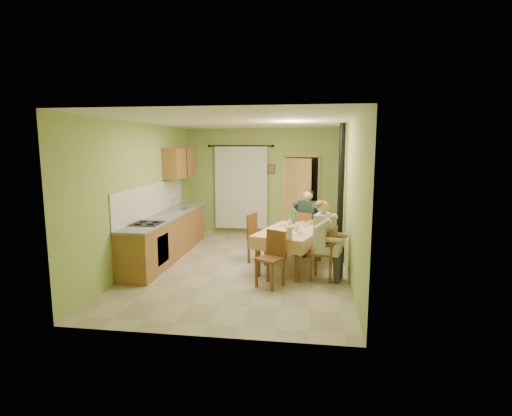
# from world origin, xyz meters

# --- Properties ---
(floor) EXTENTS (4.00, 6.00, 0.01)m
(floor) POSITION_xyz_m (0.00, 0.00, 0.00)
(floor) COLOR tan
(floor) RESTS_ON ground
(room_shell) EXTENTS (4.04, 6.04, 2.82)m
(room_shell) POSITION_xyz_m (0.00, 0.00, 1.82)
(room_shell) COLOR #98B25B
(room_shell) RESTS_ON ground
(kitchen_run) EXTENTS (0.64, 3.64, 1.56)m
(kitchen_run) POSITION_xyz_m (-1.71, 0.40, 0.48)
(kitchen_run) COLOR #8F5D2C
(kitchen_run) RESTS_ON ground
(upper_cabinets) EXTENTS (0.35, 1.40, 0.70)m
(upper_cabinets) POSITION_xyz_m (-1.82, 1.70, 1.95)
(upper_cabinets) COLOR #8F5D2C
(upper_cabinets) RESTS_ON room_shell
(curtain) EXTENTS (1.70, 0.07, 2.22)m
(curtain) POSITION_xyz_m (-0.55, 2.90, 1.26)
(curtain) COLOR black
(curtain) RESTS_ON ground
(doorway) EXTENTS (0.96, 0.54, 2.15)m
(doorway) POSITION_xyz_m (1.01, 2.85, 1.05)
(doorway) COLOR black
(doorway) RESTS_ON ground
(dining_table) EXTENTS (1.46, 1.91, 0.76)m
(dining_table) POSITION_xyz_m (0.95, -0.01, 0.38)
(dining_table) COLOR tan
(dining_table) RESTS_ON ground
(tableware) EXTENTS (0.63, 1.67, 0.33)m
(tableware) POSITION_xyz_m (0.95, -0.11, 0.81)
(tableware) COLOR white
(tableware) RESTS_ON dining_table
(chair_far) EXTENTS (0.53, 0.53, 0.95)m
(chair_far) POSITION_xyz_m (1.23, 0.98, 0.29)
(chair_far) COLOR brown
(chair_far) RESTS_ON ground
(chair_near) EXTENTS (0.53, 0.53, 0.94)m
(chair_near) POSITION_xyz_m (0.66, -1.08, 0.29)
(chair_near) COLOR brown
(chair_near) RESTS_ON ground
(chair_right) EXTENTS (0.50, 0.50, 0.96)m
(chair_right) POSITION_xyz_m (1.56, -0.61, 0.29)
(chair_right) COLOR brown
(chair_right) RESTS_ON ground
(chair_left) EXTENTS (0.53, 0.53, 0.99)m
(chair_left) POSITION_xyz_m (0.30, 0.33, 0.29)
(chair_left) COLOR brown
(chair_left) RESTS_ON ground
(man_far) EXTENTS (0.65, 0.61, 1.39)m
(man_far) POSITION_xyz_m (1.23, 0.99, 0.88)
(man_far) COLOR #192D23
(man_far) RESTS_ON chair_far
(man_right) EXTENTS (0.56, 0.64, 1.39)m
(man_right) POSITION_xyz_m (1.55, -0.60, 0.88)
(man_right) COLOR beige
(man_right) RESTS_ON chair_right
(stove_flue) EXTENTS (0.24, 0.24, 2.80)m
(stove_flue) POSITION_xyz_m (1.90, 0.60, 1.02)
(stove_flue) COLOR black
(stove_flue) RESTS_ON ground
(picture_back) EXTENTS (0.19, 0.03, 0.23)m
(picture_back) POSITION_xyz_m (0.25, 2.97, 1.75)
(picture_back) COLOR black
(picture_back) RESTS_ON room_shell
(picture_right) EXTENTS (0.03, 0.31, 0.21)m
(picture_right) POSITION_xyz_m (1.97, 1.20, 1.85)
(picture_right) COLOR brown
(picture_right) RESTS_ON room_shell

